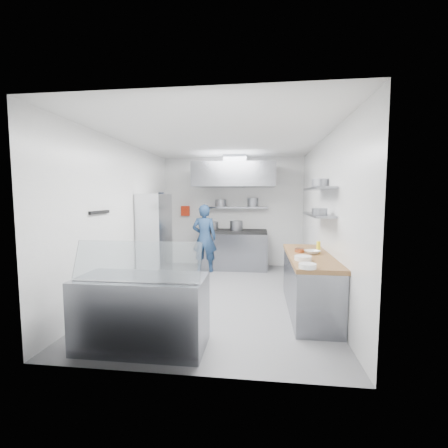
# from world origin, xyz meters

# --- Properties ---
(floor) EXTENTS (5.00, 5.00, 0.00)m
(floor) POSITION_xyz_m (0.00, 0.00, 0.00)
(floor) COLOR slate
(floor) RESTS_ON ground
(ceiling) EXTENTS (5.00, 5.00, 0.00)m
(ceiling) POSITION_xyz_m (0.00, 0.00, 2.80)
(ceiling) COLOR silver
(ceiling) RESTS_ON wall_back
(wall_back) EXTENTS (3.60, 2.80, 0.02)m
(wall_back) POSITION_xyz_m (0.00, 2.50, 1.40)
(wall_back) COLOR white
(wall_back) RESTS_ON floor
(wall_front) EXTENTS (3.60, 2.80, 0.02)m
(wall_front) POSITION_xyz_m (0.00, -2.50, 1.40)
(wall_front) COLOR white
(wall_front) RESTS_ON floor
(wall_left) EXTENTS (2.80, 5.00, 0.02)m
(wall_left) POSITION_xyz_m (-1.80, 0.00, 1.40)
(wall_left) COLOR white
(wall_left) RESTS_ON floor
(wall_right) EXTENTS (2.80, 5.00, 0.02)m
(wall_right) POSITION_xyz_m (1.80, 0.00, 1.40)
(wall_right) COLOR white
(wall_right) RESTS_ON floor
(gas_range) EXTENTS (1.60, 0.80, 0.90)m
(gas_range) POSITION_xyz_m (0.10, 2.10, 0.45)
(gas_range) COLOR gray
(gas_range) RESTS_ON floor
(cooktop) EXTENTS (1.57, 0.78, 0.06)m
(cooktop) POSITION_xyz_m (0.10, 2.10, 0.93)
(cooktop) COLOR black
(cooktop) RESTS_ON gas_range
(stock_pot_left) EXTENTS (0.29, 0.29, 0.20)m
(stock_pot_left) POSITION_xyz_m (-0.48, 2.16, 1.06)
(stock_pot_left) COLOR slate
(stock_pot_left) RESTS_ON cooktop
(stock_pot_mid) EXTENTS (0.32, 0.32, 0.24)m
(stock_pot_mid) POSITION_xyz_m (0.13, 2.05, 1.08)
(stock_pot_mid) COLOR slate
(stock_pot_mid) RESTS_ON cooktop
(over_range_shelf) EXTENTS (1.60, 0.30, 0.04)m
(over_range_shelf) POSITION_xyz_m (0.10, 2.34, 1.52)
(over_range_shelf) COLOR gray
(over_range_shelf) RESTS_ON wall_back
(shelf_pot_a) EXTENTS (0.28, 0.28, 0.18)m
(shelf_pot_a) POSITION_xyz_m (-0.29, 2.34, 1.63)
(shelf_pot_a) COLOR slate
(shelf_pot_a) RESTS_ON over_range_shelf
(shelf_pot_b) EXTENTS (0.28, 0.28, 0.22)m
(shelf_pot_b) POSITION_xyz_m (0.52, 2.49, 1.65)
(shelf_pot_b) COLOR slate
(shelf_pot_b) RESTS_ON over_range_shelf
(extractor_hood) EXTENTS (1.90, 1.15, 0.55)m
(extractor_hood) POSITION_xyz_m (0.10, 1.93, 2.30)
(extractor_hood) COLOR gray
(extractor_hood) RESTS_ON wall_back
(hood_duct) EXTENTS (0.55, 0.55, 0.24)m
(hood_duct) POSITION_xyz_m (0.10, 2.15, 2.68)
(hood_duct) COLOR slate
(hood_duct) RESTS_ON extractor_hood
(red_firebox) EXTENTS (0.22, 0.10, 0.26)m
(red_firebox) POSITION_xyz_m (-1.25, 2.44, 1.42)
(red_firebox) COLOR #B5240E
(red_firebox) RESTS_ON wall_back
(chef) EXTENTS (0.61, 0.42, 1.61)m
(chef) POSITION_xyz_m (-0.60, 1.69, 0.81)
(chef) COLOR navy
(chef) RESTS_ON floor
(wire_rack) EXTENTS (0.50, 0.90, 1.85)m
(wire_rack) POSITION_xyz_m (-1.53, 0.87, 0.93)
(wire_rack) COLOR silver
(wire_rack) RESTS_ON floor
(rack_bin_a) EXTENTS (0.15, 0.19, 0.17)m
(rack_bin_a) POSITION_xyz_m (-1.53, 1.04, 0.80)
(rack_bin_a) COLOR white
(rack_bin_a) RESTS_ON wire_rack
(rack_bin_b) EXTENTS (0.13, 0.17, 0.15)m
(rack_bin_b) POSITION_xyz_m (-1.53, 1.47, 1.30)
(rack_bin_b) COLOR yellow
(rack_bin_b) RESTS_ON wire_rack
(rack_jar) EXTENTS (0.12, 0.12, 0.18)m
(rack_jar) POSITION_xyz_m (-1.48, 1.18, 1.80)
(rack_jar) COLOR black
(rack_jar) RESTS_ON wire_rack
(knife_strip) EXTENTS (0.04, 0.55, 0.05)m
(knife_strip) POSITION_xyz_m (-1.78, -0.90, 1.55)
(knife_strip) COLOR black
(knife_strip) RESTS_ON wall_left
(prep_counter_base) EXTENTS (0.62, 2.00, 0.84)m
(prep_counter_base) POSITION_xyz_m (1.48, -0.60, 0.42)
(prep_counter_base) COLOR gray
(prep_counter_base) RESTS_ON floor
(prep_counter_top) EXTENTS (0.65, 2.04, 0.06)m
(prep_counter_top) POSITION_xyz_m (1.48, -0.60, 0.87)
(prep_counter_top) COLOR olive
(prep_counter_top) RESTS_ON prep_counter_base
(plate_stack_a) EXTENTS (0.22, 0.22, 0.06)m
(plate_stack_a) POSITION_xyz_m (1.30, -1.53, 0.93)
(plate_stack_a) COLOR white
(plate_stack_a) RESTS_ON prep_counter_top
(plate_stack_b) EXTENTS (0.24, 0.24, 0.06)m
(plate_stack_b) POSITION_xyz_m (1.32, -1.04, 0.93)
(plate_stack_b) COLOR white
(plate_stack_b) RESTS_ON prep_counter_top
(copper_pan) EXTENTS (0.15, 0.15, 0.06)m
(copper_pan) POSITION_xyz_m (1.35, -0.40, 0.93)
(copper_pan) COLOR #C26236
(copper_pan) RESTS_ON prep_counter_top
(squeeze_bottle) EXTENTS (0.06, 0.06, 0.18)m
(squeeze_bottle) POSITION_xyz_m (1.64, -0.42, 0.99)
(squeeze_bottle) COLOR yellow
(squeeze_bottle) RESTS_ON prep_counter_top
(mixing_bowl) EXTENTS (0.30, 0.30, 0.06)m
(mixing_bowl) POSITION_xyz_m (1.53, -0.53, 0.93)
(mixing_bowl) COLOR white
(mixing_bowl) RESTS_ON prep_counter_top
(wall_shelf_lower) EXTENTS (0.30, 1.30, 0.04)m
(wall_shelf_lower) POSITION_xyz_m (1.64, -0.30, 1.50)
(wall_shelf_lower) COLOR gray
(wall_shelf_lower) RESTS_ON wall_right
(wall_shelf_upper) EXTENTS (0.30, 1.30, 0.04)m
(wall_shelf_upper) POSITION_xyz_m (1.64, -0.30, 1.92)
(wall_shelf_upper) COLOR gray
(wall_shelf_upper) RESTS_ON wall_right
(shelf_pot_c) EXTENTS (0.23, 0.23, 0.10)m
(shelf_pot_c) POSITION_xyz_m (1.60, -0.64, 1.57)
(shelf_pot_c) COLOR slate
(shelf_pot_c) RESTS_ON wall_shelf_lower
(shelf_pot_d) EXTENTS (0.28, 0.28, 0.14)m
(shelf_pot_d) POSITION_xyz_m (1.69, -0.19, 2.01)
(shelf_pot_d) COLOR slate
(shelf_pot_d) RESTS_ON wall_shelf_upper
(display_case) EXTENTS (1.50, 0.70, 0.85)m
(display_case) POSITION_xyz_m (-0.66, -2.00, 0.42)
(display_case) COLOR gray
(display_case) RESTS_ON floor
(display_glass) EXTENTS (1.47, 0.19, 0.42)m
(display_glass) POSITION_xyz_m (-0.66, -2.12, 1.07)
(display_glass) COLOR silver
(display_glass) RESTS_ON display_case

